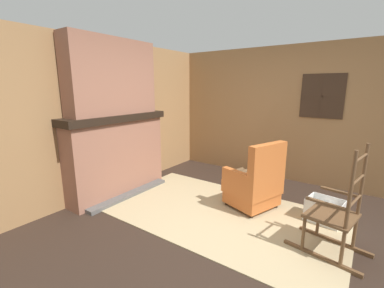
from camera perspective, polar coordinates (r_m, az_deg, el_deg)
The scene contains 13 objects.
ground_plane at distance 3.48m, azimuth 8.86°, elevation -18.72°, with size 14.00×14.00×0.00m, color #2D2119.
wood_panel_wall_left at distance 4.57m, azimuth -18.44°, elevation 5.39°, with size 0.06×5.30×2.56m.
wood_panel_wall_back at distance 5.25m, azimuth 21.18°, elevation 6.13°, with size 5.30×0.09×2.56m.
fireplace_hearth at distance 4.50m, azimuth -16.15°, elevation -2.40°, with size 0.59×1.86×1.36m.
chimney_breast at distance 4.37m, azimuth -17.29°, elevation 14.00°, with size 0.33×1.55×1.18m.
area_rug at distance 3.89m, azimuth 5.95°, elevation -14.92°, with size 3.36×1.93×0.01m.
armchair at distance 3.99m, azimuth 13.78°, elevation -8.82°, with size 0.82×0.85×1.04m.
rocking_chair at distance 3.27m, azimuth 29.25°, elevation -14.10°, with size 0.87×0.61×1.24m.
firewood_stack at distance 5.39m, azimuth 11.00°, elevation -6.45°, with size 0.48×0.46×0.13m.
laundry_basket at distance 4.01m, azimuth 27.35°, elevation -13.03°, with size 0.49×0.42×0.32m.
oil_lamp_vase at distance 4.16m, azimuth -21.87°, elevation 6.92°, with size 0.09×0.09×0.26m.
storage_case at distance 4.81m, azimuth -11.40°, elevation 8.00°, with size 0.13×0.23×0.15m.
decorative_plate_on_mantel at distance 4.48m, azimuth -16.51°, elevation 7.98°, with size 0.06×0.24×0.24m.
Camera 1 is at (1.27, -2.69, 1.80)m, focal length 24.00 mm.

